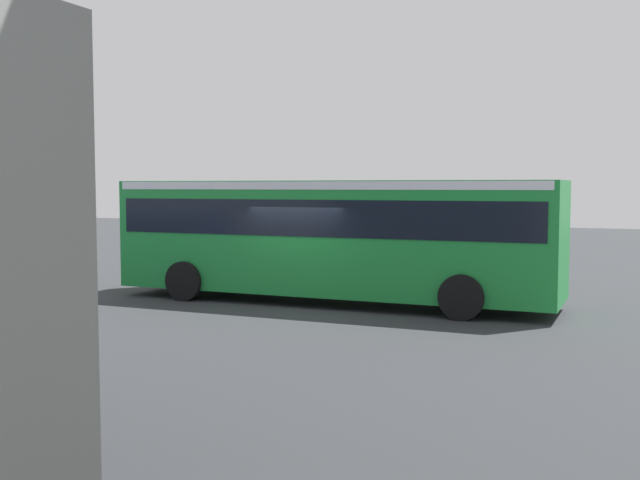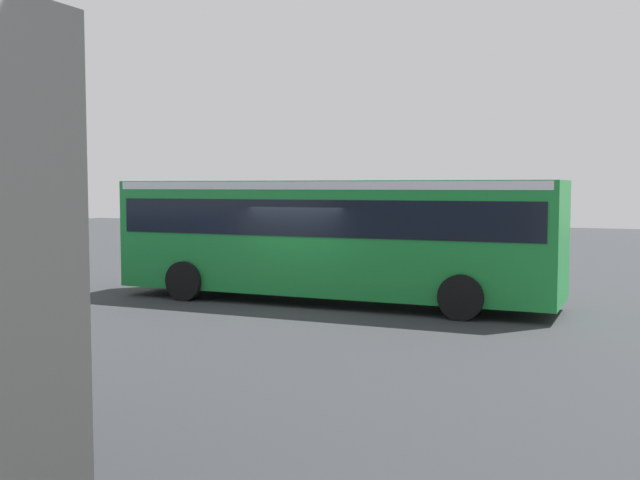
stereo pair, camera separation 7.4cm
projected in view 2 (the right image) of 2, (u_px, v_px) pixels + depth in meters
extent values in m
plane|color=#2D3033|center=(306.00, 305.00, 19.21)|extent=(80.00, 80.00, 0.00)
cube|color=#1E8C38|center=(332.00, 236.00, 19.49)|extent=(11.50, 2.55, 2.86)
cube|color=black|center=(332.00, 216.00, 19.45)|extent=(11.04, 2.59, 0.90)
cube|color=white|center=(332.00, 186.00, 19.40)|extent=(11.27, 2.58, 0.20)
cube|color=black|center=(148.00, 219.00, 21.77)|extent=(0.04, 2.24, 1.20)
cylinder|color=black|center=(185.00, 281.00, 19.88)|extent=(1.04, 0.30, 1.04)
cylinder|color=black|center=(234.00, 271.00, 22.21)|extent=(1.04, 0.30, 1.04)
cylinder|color=black|center=(461.00, 297.00, 16.94)|extent=(1.04, 0.30, 1.04)
cylinder|color=black|center=(484.00, 284.00, 19.27)|extent=(1.04, 0.30, 1.04)
cylinder|color=slate|center=(447.00, 243.00, 21.38)|extent=(0.08, 0.08, 2.80)
cube|color=blue|center=(447.00, 204.00, 21.30)|extent=(0.04, 0.60, 0.60)
cube|color=silver|center=(484.00, 300.00, 19.91)|extent=(2.00, 0.20, 0.01)
cube|color=silver|center=(343.00, 292.00, 21.51)|extent=(2.00, 0.20, 0.01)
cube|color=silver|center=(222.00, 285.00, 23.11)|extent=(2.00, 0.20, 0.01)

